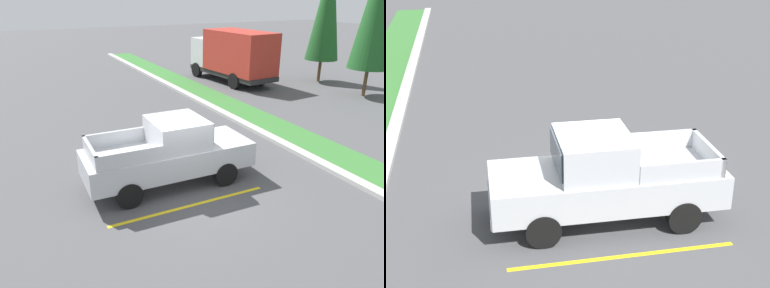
% 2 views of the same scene
% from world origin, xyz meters
% --- Properties ---
extents(ground_plane, '(120.00, 120.00, 0.00)m').
position_xyz_m(ground_plane, '(0.00, 0.00, 0.00)').
color(ground_plane, '#4C4C4F').
extents(parking_line_near, '(0.12, 4.80, 0.01)m').
position_xyz_m(parking_line_near, '(-2.38, -0.32, 0.00)').
color(parking_line_near, yellow).
rests_on(parking_line_near, ground).
extents(parking_line_far, '(0.12, 4.80, 0.01)m').
position_xyz_m(parking_line_far, '(0.72, -0.32, 0.00)').
color(parking_line_far, yellow).
rests_on(parking_line_far, ground).
extents(pickup_truck_main, '(2.03, 5.26, 2.10)m').
position_xyz_m(pickup_truck_main, '(-0.83, -0.27, 1.04)').
color(pickup_truck_main, black).
rests_on(pickup_truck_main, ground).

